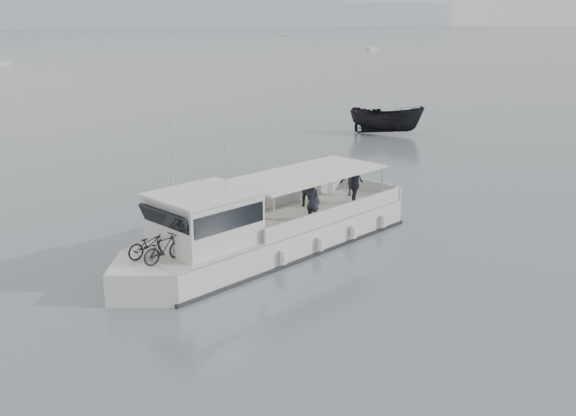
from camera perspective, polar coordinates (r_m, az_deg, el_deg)
ground at (r=27.57m, az=-6.61°, el=-2.31°), size 1400.00×1400.00×0.00m
tour_boat at (r=24.59m, az=-2.89°, el=-2.22°), size 14.03×4.74×5.83m
dark_motorboat at (r=51.85m, az=8.75°, el=7.74°), size 5.27×5.96×2.25m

